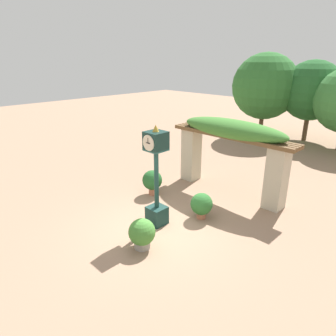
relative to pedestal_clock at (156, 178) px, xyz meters
name	(u,v)px	position (x,y,z in m)	size (l,w,h in m)	color
ground_plane	(158,227)	(0.19, -0.14, -1.60)	(60.00, 60.00, 0.00)	#9E7A60
pedestal_clock	(156,178)	(0.00, 0.00, 0.00)	(0.57, 0.62, 3.23)	#14332D
pergola	(231,140)	(0.19, 3.66, 0.51)	(5.10, 1.23, 2.89)	#BCB299
potted_plant_near_left	(152,181)	(-1.71, 1.35, -1.01)	(0.76, 0.76, 0.99)	#B26B4C
potted_plant_near_right	(202,205)	(0.78, 1.27, -1.10)	(0.73, 0.73, 0.89)	#B26B4C
potted_plant_far_left	(142,233)	(0.66, -1.18, -1.13)	(0.76, 0.76, 0.88)	gray
tree_line	(319,94)	(-0.15, 13.07, 1.44)	(11.41, 4.95, 5.37)	brown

